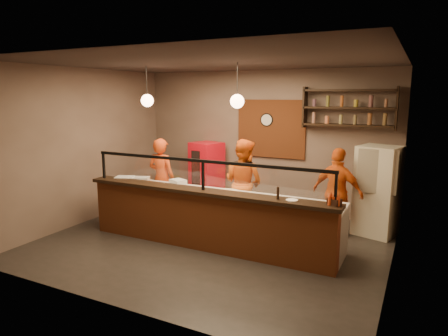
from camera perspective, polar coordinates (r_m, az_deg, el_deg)
The scene contains 29 objects.
floor at distance 7.41m, azimuth -1.75°, elevation -10.64°, with size 6.00×6.00×0.00m, color black.
ceiling at distance 6.93m, azimuth -1.90°, elevation 14.88°, with size 6.00×6.00×0.00m, color #372E2A.
wall_back at distance 9.25m, azimuth 5.59°, elevation 3.81°, with size 6.00×6.00×0.00m, color #715D52.
wall_left at distance 8.81m, azimuth -19.27°, elevation 2.94°, with size 5.00×5.00×0.00m, color #715D52.
wall_right at distance 6.17m, azimuth 23.48°, elevation -0.37°, with size 5.00×5.00×0.00m, color #715D52.
wall_front at distance 4.98m, azimuth -15.67°, elevation -2.33°, with size 6.00×6.00×0.00m, color #715D52.
brick_patch at distance 9.12m, azimuth 6.73°, elevation 5.58°, with size 1.60×0.04×1.30m, color brown.
service_counter at distance 6.99m, azimuth -2.95°, elevation -7.60°, with size 4.60×0.25×1.00m, color brown.
counter_ledge at distance 6.85m, azimuth -2.99°, elevation -3.38°, with size 4.70×0.37×0.06m, color black.
worktop_cabinet at distance 7.43m, azimuth -1.03°, elevation -7.09°, with size 4.60×0.75×0.85m, color gray.
worktop at distance 7.31m, azimuth -1.04°, elevation -3.72°, with size 4.60×0.75×0.05m, color beige.
sneeze_guard at distance 6.77m, azimuth -3.02°, elevation -0.58°, with size 4.50×0.05×0.52m.
wall_shelving at distance 8.51m, azimuth 17.38°, elevation 8.21°, with size 1.84×0.28×0.85m.
wall_clock at distance 9.13m, azimuth 6.14°, elevation 6.86°, with size 0.30×0.30×0.04m, color black.
pendant_left at distance 7.90m, azimuth -10.91°, elevation 9.46°, with size 0.24×0.24×0.77m.
pendant_right at distance 6.91m, azimuth 1.89°, elevation 9.51°, with size 0.24×0.24×0.77m.
cook_left at distance 8.79m, azimuth -8.88°, elevation -1.43°, with size 0.64×0.42×1.74m, color #D44213.
cook_mid at distance 8.12m, azimuth 2.78°, elevation -2.14°, with size 0.87×0.68×1.79m, color #E15D15.
cook_right at distance 7.82m, azimuth 15.90°, elevation -3.40°, with size 0.99×0.41×1.69m, color #D35313.
fridge at distance 8.15m, azimuth 21.09°, elevation -3.05°, with size 0.72×0.67×1.72m, color beige.
red_cooler at distance 9.61m, azimuth -2.48°, elevation -0.91°, with size 0.66×0.61×1.54m, color red.
pizza_dough at distance 7.32m, azimuth 0.20°, elevation -3.45°, with size 0.55×0.55×0.01m, color beige.
prep_tub_a at distance 8.08m, azimuth -11.79°, elevation -1.82°, with size 0.31×0.25×0.16m, color silver.
prep_tub_b at distance 7.78m, azimuth -6.59°, elevation -2.17°, with size 0.29×0.23×0.14m, color silver.
prep_tub_c at distance 8.12m, azimuth -13.98°, elevation -1.79°, with size 0.34×0.27×0.17m, color white.
rolling_pin at distance 8.10m, azimuth -10.33°, elevation -2.09°, with size 0.06×0.06×0.34m, color gold.
condiment_caddy at distance 6.12m, azimuth 15.49°, elevation -4.67°, with size 0.18×0.14×0.10m, color black.
pepper_mill at distance 6.27m, azimuth 7.71°, elevation -3.58°, with size 0.04×0.04×0.19m, color black.
small_plate at distance 6.25m, azimuth 9.69°, elevation -4.54°, with size 0.18×0.18×0.01m, color white.
Camera 1 is at (3.29, -6.07, 2.67)m, focal length 32.00 mm.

